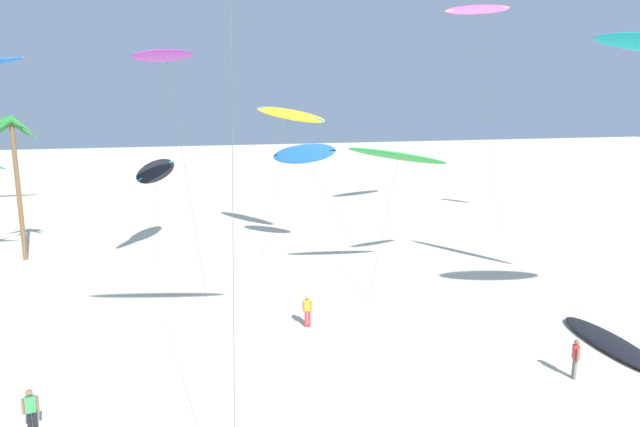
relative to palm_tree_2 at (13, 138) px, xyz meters
name	(u,v)px	position (x,y,z in m)	size (l,w,h in m)	color
palm_tree_2	(13,138)	(0.00, 0.00, 0.00)	(3.84, 3.97, 10.01)	brown
flying_kite_1	(479,10)	(35.91, 1.07, 10.04)	(7.53, 5.56, 19.51)	#EA5193
flying_kite_3	(156,171)	(9.15, -0.54, -2.47)	(3.68, 4.86, 7.09)	black
flying_kite_4	(289,114)	(19.00, -0.72, 1.48)	(5.25, 6.93, 10.86)	yellow
flying_kite_6	(165,56)	(9.92, -9.69, 4.83)	(4.46, 6.60, 13.97)	purple
flying_kite_7	(399,156)	(22.48, -12.81, -0.69)	(6.37, 2.91, 8.64)	green
flying_kite_8	(304,154)	(19.46, -3.10, -1.29)	(5.82, 4.82, 8.27)	blue
grounded_kite_0	(611,343)	(28.21, -23.46, -8.32)	(2.43, 6.47, 0.34)	black
person_near_right	(575,357)	(24.49, -25.42, -7.59)	(0.30, 0.47, 1.65)	slate
person_mid_field	(31,410)	(4.61, -23.38, -7.61)	(0.50, 0.25, 1.61)	black
person_far_watcher	(308,310)	(15.74, -17.33, -7.60)	(0.47, 0.31, 1.63)	red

